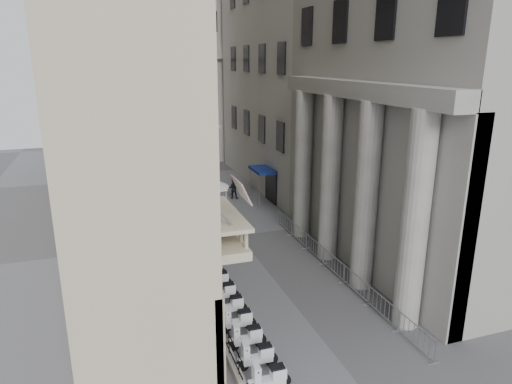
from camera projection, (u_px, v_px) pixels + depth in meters
far_building at (169, 33)px, 54.19m from camera, size 22.00×10.00×30.00m
iron_fence at (181, 250)px, 29.74m from camera, size 0.30×28.00×1.40m
blue_awning at (262, 202)px, 39.60m from camera, size 1.60×3.00×3.00m
flag at (243, 373)px, 17.99m from camera, size 1.00×1.40×8.20m
scooter_1 at (257, 368)px, 18.32m from camera, size 1.41×0.59×1.50m
scooter_2 at (247, 348)px, 19.57m from camera, size 1.41×0.59×1.50m
scooter_3 at (238, 331)px, 20.82m from camera, size 1.41×0.59×1.50m
scooter_4 at (230, 315)px, 22.07m from camera, size 1.41×0.59×1.50m
scooter_5 at (223, 302)px, 23.33m from camera, size 1.41×0.59×1.50m
scooter_6 at (217, 289)px, 24.58m from camera, size 1.41×0.59×1.50m
scooter_7 at (211, 278)px, 25.83m from camera, size 1.41×0.59×1.50m
scooter_8 at (206, 268)px, 27.08m from camera, size 1.41×0.59×1.50m
scooter_9 at (201, 259)px, 28.33m from camera, size 1.41×0.59×1.50m
scooter_10 at (197, 251)px, 29.58m from camera, size 1.41×0.59×1.50m
scooter_11 at (193, 243)px, 30.84m from camera, size 1.41×0.59×1.50m
barrier_0 at (415, 347)px, 19.62m from camera, size 0.60×2.40×1.10m
barrier_1 at (382, 317)px, 21.90m from camera, size 0.60×2.40×1.10m
barrier_2 at (355, 293)px, 24.18m from camera, size 0.60×2.40×1.10m
barrier_3 at (333, 273)px, 26.45m from camera, size 0.60×2.40×1.10m
barrier_4 at (314, 256)px, 28.73m from camera, size 0.60×2.40×1.10m
barrier_5 at (298, 242)px, 31.01m from camera, size 0.60×2.40×1.10m
barrier_6 at (285, 229)px, 33.28m from camera, size 0.60×2.40×1.10m
security_tent at (204, 181)px, 35.54m from camera, size 4.09×4.09×3.33m
street_lamp at (186, 181)px, 27.61m from camera, size 2.65×0.51×8.15m
info_kiosk at (181, 233)px, 29.75m from camera, size 0.47×1.00×2.05m
pedestrian_a at (213, 215)px, 33.69m from camera, size 0.71×0.52×1.82m
pedestrian_b at (233, 188)px, 40.48m from camera, size 1.11×0.99×1.88m
pedestrian_c at (200, 190)px, 40.51m from camera, size 0.89×0.74×1.56m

